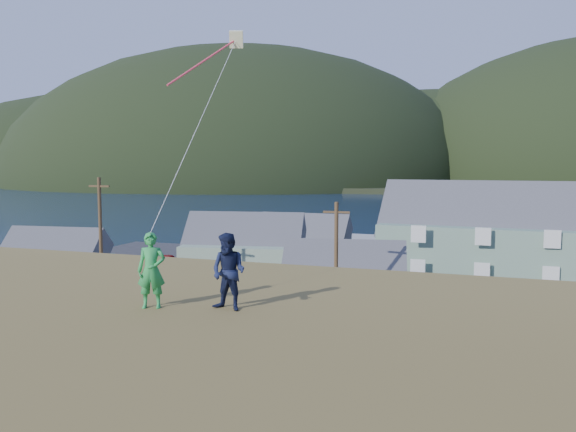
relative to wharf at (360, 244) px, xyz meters
The scene contains 16 objects.
ground 40.45m from the wharf, 81.47° to the right, with size 900.00×900.00×0.00m, color #0A1638.
grass_strip 42.43m from the wharf, 81.87° to the right, with size 110.00×8.00×0.10m, color #4C3D19.
waterfront_lot 23.77m from the wharf, 75.38° to the right, with size 72.00×36.00×0.12m, color #28282B.
wharf is the anchor object (origin of this frame).
far_shore 290.06m from the wharf, 88.81° to the left, with size 900.00×320.00×2.00m, color black.
far_hills 242.97m from the wharf, 80.14° to the left, with size 760.00×265.00×143.00m.
lodge 29.19m from the wharf, 41.61° to the right, with size 32.00×11.10×11.06m.
shed_teal 38.66m from the wharf, 118.49° to the right, with size 9.06×6.87×6.63m.
shed_palegreen_near 25.72m from the wharf, 102.01° to the right, with size 11.46×8.29×7.65m.
shed_white 34.43m from the wharf, 80.32° to the right, with size 9.04×6.75×6.59m.
shed_palegreen_far 14.46m from the wharf, 103.34° to the right, with size 9.88×5.77×6.56m.
utility_poles 39.00m from the wharf, 82.99° to the right, with size 30.97×0.24×9.61m.
parked_cars 19.24m from the wharf, 104.19° to the right, with size 24.13×13.00×1.53m.
kite_flyer_green 59.95m from the wharf, 83.26° to the right, with size 0.65×0.43×1.79m, color green.
kite_flyer_navy 59.80m from the wharf, 81.49° to the right, with size 0.87×0.68×1.80m, color #161D3C.
kite_rig 55.06m from the wharf, 83.27° to the right, with size 0.97×3.53×8.71m.
Camera 1 is at (8.20, -30.31, 10.56)m, focal length 35.00 mm.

